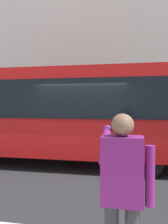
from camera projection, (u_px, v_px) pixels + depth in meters
The scene contains 4 objects.
ground_plane at pixel (84, 170), 6.82m from camera, with size 60.00×60.00×0.00m, color #232326.
building_facade_far at pixel (107, 34), 13.29m from camera, with size 28.00×1.55×12.00m.
red_bus at pixel (50, 112), 7.68m from camera, with size 9.05×2.54×3.08m.
pedestrian_photographer at pixel (123, 186), 2.23m from camera, with size 0.53×0.52×1.70m.
Camera 1 is at (-1.32, 6.63, 1.94)m, focal length 36.91 mm.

